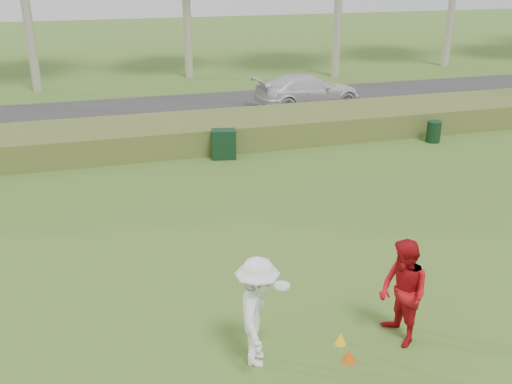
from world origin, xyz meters
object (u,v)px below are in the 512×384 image
object	(u,v)px
player_white	(257,312)
trash_bin	(434,132)
cone_yellow	(341,338)
car_right	(308,91)
utility_cabinet	(224,144)
player_red	(403,293)
cone_orange	(349,355)

from	to	relation	value
player_white	trash_bin	world-z (taller)	player_white
cone_yellow	trash_bin	bearing A→B (deg)	51.00
car_right	trash_bin	bearing A→B (deg)	-162.72
utility_cabinet	trash_bin	bearing A→B (deg)	7.93
player_red	cone_orange	world-z (taller)	player_red
player_white	car_right	world-z (taller)	player_white
player_white	cone_orange	size ratio (longest dim) A/B	7.78
player_white	player_red	size ratio (longest dim) A/B	1.00
player_white	player_red	world-z (taller)	player_red
utility_cabinet	cone_yellow	bearing A→B (deg)	-81.57
cone_yellow	trash_bin	size ratio (longest dim) A/B	0.29
utility_cabinet	trash_bin	world-z (taller)	utility_cabinet
cone_orange	utility_cabinet	size ratio (longest dim) A/B	0.25
cone_orange	cone_yellow	world-z (taller)	cone_orange
player_red	utility_cabinet	bearing A→B (deg)	-179.98
cone_yellow	trash_bin	xyz separation A→B (m)	(8.08, 9.98, 0.27)
cone_yellow	car_right	bearing A→B (deg)	71.07
player_white	player_red	xyz separation A→B (m)	(2.54, -0.13, 0.00)
cone_orange	utility_cabinet	world-z (taller)	utility_cabinet
cone_yellow	utility_cabinet	xyz separation A→B (m)	(0.32, 10.29, 0.38)
utility_cabinet	cone_orange	bearing A→B (deg)	-81.79
cone_orange	trash_bin	size ratio (longest dim) A/B	0.32
player_red	cone_orange	xyz separation A→B (m)	(-1.08, -0.30, -0.84)
utility_cabinet	car_right	xyz separation A→B (m)	(5.20, 5.81, 0.27)
player_white	player_red	distance (m)	2.54
player_white	utility_cabinet	xyz separation A→B (m)	(1.84, 10.33, -0.46)
utility_cabinet	player_white	bearing A→B (deg)	-89.88
cone_orange	cone_yellow	bearing A→B (deg)	83.12
player_white	cone_yellow	distance (m)	1.74
cone_yellow	car_right	world-z (taller)	car_right
trash_bin	player_red	bearing A→B (deg)	-124.82
utility_cabinet	car_right	bearing A→B (deg)	58.38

